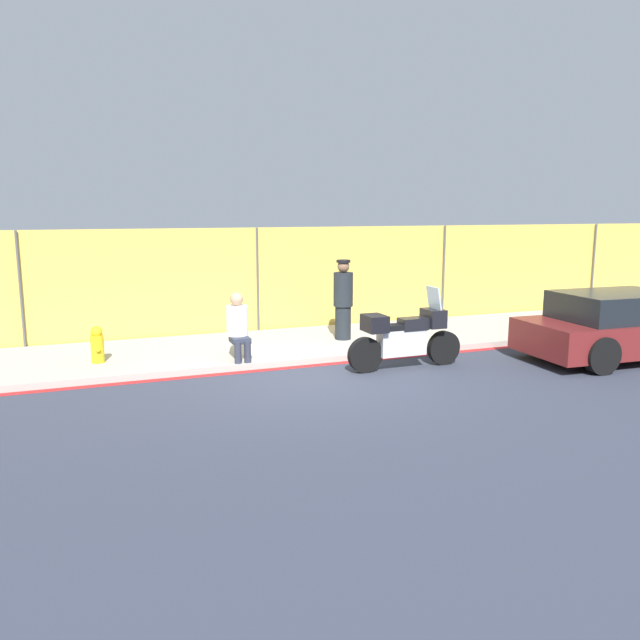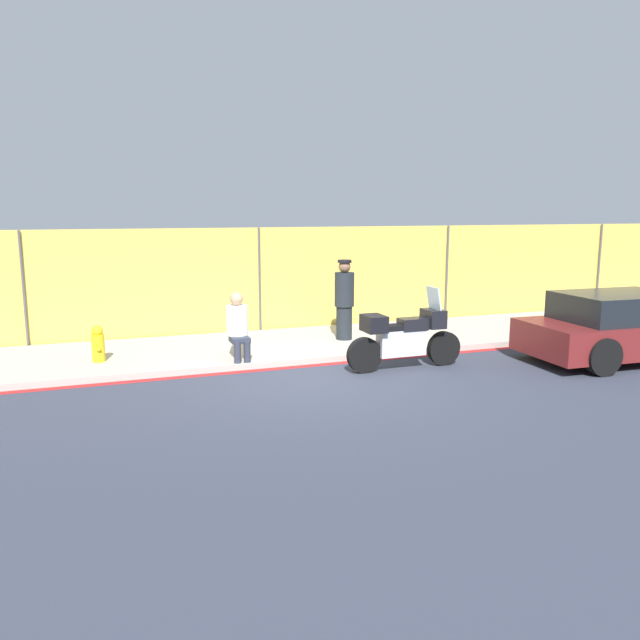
# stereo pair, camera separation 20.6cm
# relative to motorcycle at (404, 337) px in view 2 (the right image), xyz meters

# --- Properties ---
(ground_plane) EXTENTS (120.00, 120.00, 0.00)m
(ground_plane) POSITION_rel_motorcycle_xyz_m (-1.70, -0.15, -0.61)
(ground_plane) COLOR #333847
(sidewalk) EXTENTS (36.88, 3.07, 0.12)m
(sidewalk) POSITION_rel_motorcycle_xyz_m (-1.70, 2.42, -0.55)
(sidewalk) COLOR #ADA89E
(sidewalk) RESTS_ON ground_plane
(curb_paint_stripe) EXTENTS (36.88, 0.18, 0.01)m
(curb_paint_stripe) POSITION_rel_motorcycle_xyz_m (-1.70, 0.80, -0.60)
(curb_paint_stripe) COLOR red
(curb_paint_stripe) RESTS_ON ground_plane
(storefront_fence) EXTENTS (35.04, 0.17, 2.50)m
(storefront_fence) POSITION_rel_motorcycle_xyz_m (-1.70, 4.05, 0.64)
(storefront_fence) COLOR gold
(storefront_fence) RESTS_ON ground_plane
(motorcycle) EXTENTS (2.28, 0.51, 1.50)m
(motorcycle) POSITION_rel_motorcycle_xyz_m (0.00, 0.00, 0.00)
(motorcycle) COLOR black
(motorcycle) RESTS_ON ground_plane
(officer_standing) EXTENTS (0.42, 0.42, 1.72)m
(officer_standing) POSITION_rel_motorcycle_xyz_m (-0.25, 2.32, 0.39)
(officer_standing) COLOR #1E2328
(officer_standing) RESTS_ON sidewalk
(person_seated_on_curb) EXTENTS (0.40, 0.66, 1.26)m
(person_seated_on_curb) POSITION_rel_motorcycle_xyz_m (-2.80, 1.33, 0.20)
(person_seated_on_curb) COLOR #2D3342
(person_seated_on_curb) RESTS_ON sidewalk
(parked_car_right_down_street) EXTENTS (4.11, 2.01, 1.33)m
(parked_car_right_down_street) POSITION_rel_motorcycle_xyz_m (4.32, -0.85, 0.04)
(parked_car_right_down_street) COLOR maroon
(parked_car_right_down_street) RESTS_ON ground_plane
(fire_hydrant) EXTENTS (0.23, 0.29, 0.68)m
(fire_hydrant) POSITION_rel_motorcycle_xyz_m (-5.29, 1.98, -0.15)
(fire_hydrant) COLOR gold
(fire_hydrant) RESTS_ON sidewalk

